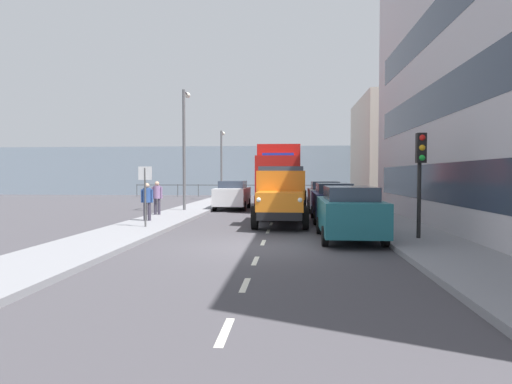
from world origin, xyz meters
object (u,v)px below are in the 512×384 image
(pedestrian_by_lamp, at_px, (147,199))
(lamp_post_promenade, at_px, (185,139))
(car_navy_kerbside_1, at_px, (333,202))
(pedestrian_couple_a, at_px, (157,195))
(car_teal_kerbside_near, at_px, (349,212))
(traffic_light_near, at_px, (421,162))
(truck_vintage_orange, at_px, (281,197))
(car_silver_kerbside_2, at_px, (324,196))
(lamp_post_far, at_px, (222,157))
(lorry_cargo_red, at_px, (279,175))
(street_sign, at_px, (145,186))
(car_white_oppositeside_0, at_px, (233,195))

(pedestrian_by_lamp, xyz_separation_m, lamp_post_promenade, (-0.17, -5.97, 3.01))
(car_navy_kerbside_1, height_order, pedestrian_couple_a, pedestrian_couple_a)
(car_teal_kerbside_near, distance_m, traffic_light_near, 2.65)
(pedestrian_couple_a, height_order, lamp_post_promenade, lamp_post_promenade)
(truck_vintage_orange, xyz_separation_m, car_silver_kerbside_2, (-2.28, -7.15, -0.28))
(pedestrian_couple_a, xyz_separation_m, traffic_light_near, (-10.44, 7.34, 1.37))
(truck_vintage_orange, height_order, pedestrian_by_lamp, truck_vintage_orange)
(car_navy_kerbside_1, relative_size, lamp_post_far, 0.82)
(pedestrian_by_lamp, distance_m, traffic_light_near, 11.06)
(lorry_cargo_red, bearing_deg, lamp_post_promenade, 31.91)
(traffic_light_near, height_order, lamp_post_far, lamp_post_far)
(traffic_light_near, relative_size, street_sign, 1.42)
(pedestrian_by_lamp, bearing_deg, truck_vintage_orange, 178.34)
(car_white_oppositeside_0, xyz_separation_m, traffic_light_near, (-7.47, 12.82, 1.58))
(car_white_oppositeside_0, xyz_separation_m, pedestrian_couple_a, (2.98, 5.47, 0.20))
(truck_vintage_orange, height_order, car_navy_kerbside_1, truck_vintage_orange)
(lorry_cargo_red, bearing_deg, pedestrian_by_lamp, 59.84)
(pedestrian_by_lamp, xyz_separation_m, pedestrian_couple_a, (0.44, -2.83, 0.02))
(pedestrian_couple_a, bearing_deg, car_white_oppositeside_0, -118.54)
(truck_vintage_orange, relative_size, lamp_post_promenade, 0.85)
(lorry_cargo_red, xyz_separation_m, car_navy_kerbside_1, (-2.61, 7.55, -1.18))
(traffic_light_near, bearing_deg, street_sign, -14.13)
(car_navy_kerbside_1, bearing_deg, truck_vintage_orange, 38.28)
(car_navy_kerbside_1, xyz_separation_m, pedestrian_couple_a, (8.39, -1.20, 0.20))
(car_white_oppositeside_0, distance_m, pedestrian_couple_a, 6.23)
(car_white_oppositeside_0, bearing_deg, car_teal_kerbside_near, 113.82)
(car_white_oppositeside_0, xyz_separation_m, pedestrian_by_lamp, (2.53, 8.31, 0.18))
(street_sign, bearing_deg, traffic_light_near, 165.87)
(truck_vintage_orange, distance_m, pedestrian_couple_a, 6.81)
(truck_vintage_orange, relative_size, car_silver_kerbside_2, 1.34)
(car_white_oppositeside_0, relative_size, pedestrian_by_lamp, 2.71)
(lorry_cargo_red, distance_m, pedestrian_couple_a, 8.64)
(car_silver_kerbside_2, distance_m, car_white_oppositeside_0, 5.57)
(lorry_cargo_red, bearing_deg, car_white_oppositeside_0, 17.38)
(lorry_cargo_red, relative_size, car_teal_kerbside_near, 1.83)
(lorry_cargo_red, bearing_deg, car_teal_kerbside_near, 101.23)
(car_white_oppositeside_0, distance_m, pedestrian_by_lamp, 8.69)
(car_silver_kerbside_2, distance_m, traffic_light_near, 11.78)
(truck_vintage_orange, bearing_deg, traffic_light_near, 134.92)
(car_teal_kerbside_near, height_order, pedestrian_couple_a, pedestrian_couple_a)
(lamp_post_promenade, bearing_deg, truck_vintage_orange, 131.84)
(car_teal_kerbside_near, height_order, car_silver_kerbside_2, same)
(car_navy_kerbside_1, xyz_separation_m, car_silver_kerbside_2, (-0.00, -5.35, -0.00))
(pedestrian_couple_a, height_order, lamp_post_far, lamp_post_far)
(car_navy_kerbside_1, height_order, pedestrian_by_lamp, pedestrian_by_lamp)
(pedestrian_by_lamp, xyz_separation_m, traffic_light_near, (-10.00, 4.51, 1.39))
(lorry_cargo_red, relative_size, car_silver_kerbside_2, 1.95)
(car_silver_kerbside_2, bearing_deg, lamp_post_promenade, 7.41)
(lorry_cargo_red, relative_size, car_navy_kerbside_1, 1.81)
(truck_vintage_orange, relative_size, lamp_post_far, 1.01)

